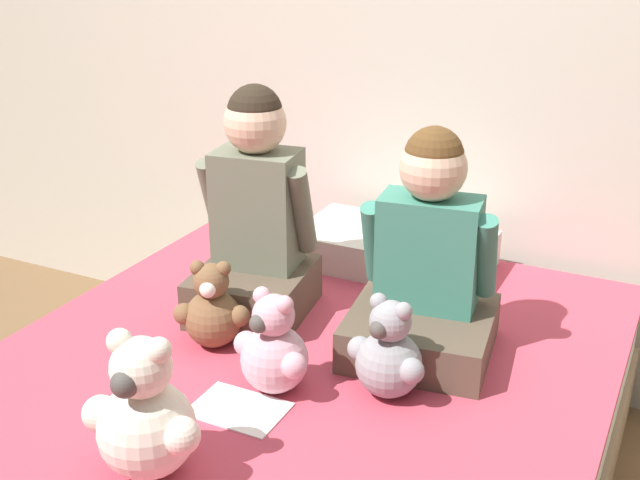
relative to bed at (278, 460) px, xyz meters
name	(u,v)px	position (x,y,z in m)	size (l,w,h in m)	color
wall_behind_bed	(435,2)	(0.00, 1.05, 1.02)	(8.00, 0.06, 2.50)	beige
bed	(278,460)	(0.00, 0.00, 0.00)	(1.51, 1.93, 0.46)	#997F60
child_on_left	(256,220)	(-0.24, 0.32, 0.50)	(0.34, 0.37, 0.64)	brown
child_on_right	(426,267)	(0.26, 0.32, 0.46)	(0.40, 0.40, 0.58)	brown
teddy_bear_held_by_left_child	(213,310)	(-0.23, 0.08, 0.33)	(0.19, 0.15, 0.24)	brown
teddy_bear_held_by_right_child	(389,355)	(0.26, 0.07, 0.34)	(0.20, 0.16, 0.25)	#939399
teddy_bear_between_children	(274,349)	(0.01, -0.03, 0.34)	(0.21, 0.16, 0.25)	#DBA3B2
teddy_bear_at_foot_of_bed	(145,416)	(-0.06, -0.41, 0.36)	(0.26, 0.20, 0.31)	silver
pillow_at_headboard	(394,249)	(0.00, 0.77, 0.29)	(0.60, 0.34, 0.11)	silver
sign_card	(239,409)	(-0.02, -0.14, 0.23)	(0.21, 0.15, 0.00)	white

